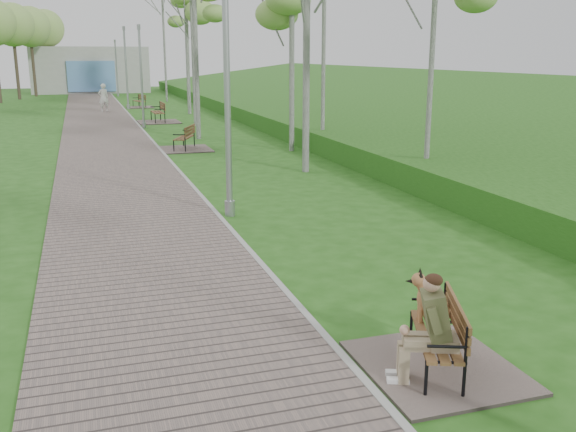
% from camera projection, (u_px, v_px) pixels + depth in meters
% --- Properties ---
extents(ground, '(120.00, 120.00, 0.00)m').
position_uv_depth(ground, '(247.00, 250.00, 11.52)').
color(ground, '#225214').
rests_on(ground, ground).
extents(walkway, '(3.50, 67.00, 0.04)m').
position_uv_depth(walkway, '(101.00, 126.00, 30.83)').
color(walkway, '#665752').
rests_on(walkway, ground).
extents(kerb, '(0.10, 67.00, 0.05)m').
position_uv_depth(kerb, '(138.00, 125.00, 31.35)').
color(kerb, '#999993').
rests_on(kerb, ground).
extents(embankment, '(14.00, 70.00, 1.60)m').
position_uv_depth(embankment, '(375.00, 121.00, 33.54)').
color(embankment, '#3C7E28').
rests_on(embankment, ground).
extents(building_north, '(10.00, 5.20, 4.00)m').
position_uv_depth(building_north, '(90.00, 70.00, 57.61)').
color(building_north, '#9E9E99').
rests_on(building_north, ground).
extents(bench_main, '(1.63, 1.81, 1.42)m').
position_uv_depth(bench_main, '(434.00, 339.00, 7.01)').
color(bench_main, '#665752').
rests_on(bench_main, ground).
extents(bench_second, '(1.79, 1.99, 1.10)m').
position_uv_depth(bench_second, '(184.00, 144.00, 23.42)').
color(bench_second, '#665752').
rests_on(bench_second, ground).
extents(bench_third, '(2.06, 2.28, 1.26)m').
position_uv_depth(bench_third, '(158.00, 118.00, 32.73)').
color(bench_third, '#665752').
rests_on(bench_third, ground).
extents(bench_far, '(1.66, 1.85, 1.02)m').
position_uv_depth(bench_far, '(139.00, 105.00, 41.71)').
color(bench_far, '#665752').
rests_on(bench_far, ground).
extents(lamp_post_near, '(0.22, 0.22, 5.78)m').
position_uv_depth(lamp_post_near, '(227.00, 89.00, 13.27)').
color(lamp_post_near, '#96989D').
rests_on(lamp_post_near, ground).
extents(lamp_post_second, '(0.18, 0.18, 4.71)m').
position_uv_depth(lamp_post_second, '(142.00, 81.00, 29.77)').
color(lamp_post_second, '#96989D').
rests_on(lamp_post_second, ground).
extents(lamp_post_third, '(0.20, 0.20, 5.05)m').
position_uv_depth(lamp_post_third, '(126.00, 71.00, 39.98)').
color(lamp_post_third, '#96989D').
rests_on(lamp_post_third, ground).
extents(lamp_post_far, '(0.17, 0.17, 4.50)m').
position_uv_depth(lamp_post_far, '(117.00, 70.00, 52.30)').
color(lamp_post_far, '#96989D').
rests_on(lamp_post_far, ground).
extents(pedestrian_near, '(0.70, 0.55, 1.68)m').
position_uv_depth(pedestrian_near, '(103.00, 98.00, 38.36)').
color(pedestrian_near, white).
rests_on(pedestrian_near, ground).
extents(birch_far_c, '(2.30, 2.30, 8.95)m').
position_uv_depth(birch_far_c, '(162.00, 1.00, 45.25)').
color(birch_far_c, silver).
rests_on(birch_far_c, ground).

